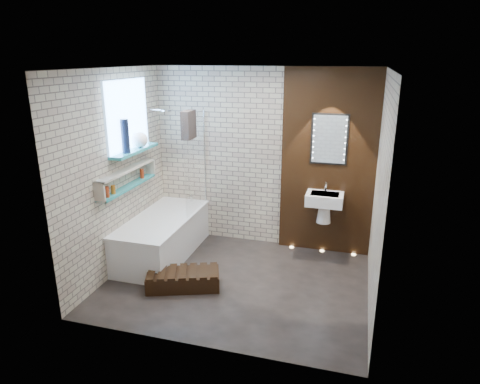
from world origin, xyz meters
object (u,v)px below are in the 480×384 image
(washbasin, at_px, (324,203))
(walnut_step, at_px, (183,280))
(bath_screen, at_px, (196,163))
(led_mirror, at_px, (329,139))
(bathtub, at_px, (163,236))

(washbasin, height_order, walnut_step, washbasin)
(bath_screen, xyz_separation_m, led_mirror, (1.82, 0.34, 0.37))
(bath_screen, height_order, led_mirror, led_mirror)
(bathtub, height_order, bath_screen, bath_screen)
(bathtub, relative_size, washbasin, 3.00)
(bathtub, relative_size, led_mirror, 2.49)
(bathtub, height_order, washbasin, washbasin)
(bathtub, distance_m, walnut_step, 1.00)
(bathtub, bearing_deg, bath_screen, 51.10)
(bath_screen, xyz_separation_m, walnut_step, (0.27, -1.19, -1.18))
(bath_screen, distance_m, led_mirror, 1.89)
(washbasin, bearing_deg, led_mirror, 90.00)
(bathtub, bearing_deg, led_mirror, 19.78)
(washbasin, relative_size, walnut_step, 0.66)
(bathtub, xyz_separation_m, bath_screen, (0.35, 0.44, 0.99))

